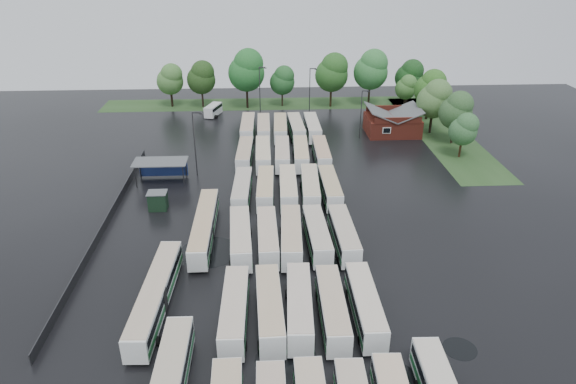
{
  "coord_description": "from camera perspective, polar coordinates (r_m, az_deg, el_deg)",
  "views": [
    {
      "loc": [
        -1.26,
        -52.21,
        33.54
      ],
      "look_at": [
        2.0,
        12.0,
        2.5
      ],
      "focal_mm": 32.0,
      "sensor_mm": 36.0,
      "label": 1
    }
  ],
  "objects": [
    {
      "name": "puddle_2",
      "position": [
        63.25,
        -8.77,
        -6.59
      ],
      "size": [
        7.2,
        7.2,
        0.01
      ],
      "primitive_type": "cylinder",
      "color": "black",
      "rests_on": "ground"
    },
    {
      "name": "bus_r3c3",
      "position": [
        74.58,
        2.48,
        0.52
      ],
      "size": [
        2.96,
        11.59,
        3.2
      ],
      "rotation": [
        0.0,
        0.0,
        -0.05
      ],
      "color": "white",
      "rests_on": "ground"
    },
    {
      "name": "grass_strip_north",
      "position": [
        121.76,
        -1.28,
        9.78
      ],
      "size": [
        80.0,
        10.0,
        0.01
      ],
      "primitive_type": "cube",
      "color": "#26451D",
      "rests_on": "ground"
    },
    {
      "name": "bus_r2c2",
      "position": [
        62.25,
        0.35,
        -4.93
      ],
      "size": [
        2.9,
        11.61,
        3.21
      ],
      "rotation": [
        0.0,
        0.0,
        -0.04
      ],
      "color": "white",
      "rests_on": "ground"
    },
    {
      "name": "tree_north_6",
      "position": [
        122.71,
        13.4,
        12.47
      ],
      "size": [
        6.32,
        6.32,
        10.47
      ],
      "color": "black",
      "rests_on": "ground"
    },
    {
      "name": "bus_r2c1",
      "position": [
        62.33,
        -2.29,
        -4.98
      ],
      "size": [
        2.58,
        11.13,
        3.09
      ],
      "rotation": [
        0.0,
        0.0,
        0.02
      ],
      "color": "white",
      "rests_on": "ground"
    },
    {
      "name": "bus_r5c2",
      "position": [
        99.34,
        -0.86,
        7.11
      ],
      "size": [
        2.78,
        11.53,
        3.19
      ],
      "rotation": [
        0.0,
        0.0,
        -0.03
      ],
      "color": "white",
      "rests_on": "ground"
    },
    {
      "name": "bus_r2c4",
      "position": [
        63.01,
        6.21,
        -4.73
      ],
      "size": [
        2.63,
        11.26,
        3.12
      ],
      "rotation": [
        0.0,
        0.0,
        0.02
      ],
      "color": "white",
      "rests_on": "ground"
    },
    {
      "name": "wash_shed",
      "position": [
        81.84,
        -13.94,
        3.06
      ],
      "size": [
        8.2,
        4.2,
        3.58
      ],
      "color": "#2D2D30",
      "rests_on": "ground"
    },
    {
      "name": "bus_r1c0",
      "position": [
        51.1,
        -5.95,
        -12.9
      ],
      "size": [
        2.62,
        11.34,
        3.14
      ],
      "rotation": [
        0.0,
        0.0,
        -0.02
      ],
      "color": "white",
      "rests_on": "ground"
    },
    {
      "name": "bus_r3c1",
      "position": [
        74.45,
        -2.52,
        0.41
      ],
      "size": [
        2.69,
        11.07,
        3.06
      ],
      "rotation": [
        0.0,
        0.0,
        -0.03
      ],
      "color": "white",
      "rests_on": "ground"
    },
    {
      "name": "brick_building",
      "position": [
        103.26,
        11.5,
        7.39
      ],
      "size": [
        10.07,
        8.6,
        5.39
      ],
      "color": "maroon",
      "rests_on": "ground"
    },
    {
      "name": "bus_r5c1",
      "position": [
        99.67,
        -2.72,
        7.11
      ],
      "size": [
        2.41,
        11.12,
        3.09
      ],
      "rotation": [
        0.0,
        0.0,
        -0.0
      ],
      "color": "white",
      "rests_on": "ground"
    },
    {
      "name": "minibus",
      "position": [
        113.57,
        -8.31,
        9.03
      ],
      "size": [
        3.67,
        5.89,
        2.41
      ],
      "rotation": [
        0.0,
        0.0,
        -0.32
      ],
      "color": "silver",
      "rests_on": "ground"
    },
    {
      "name": "lamp_post_back_e",
      "position": [
        112.29,
        2.5,
        11.48
      ],
      "size": [
        1.55,
        0.3,
        10.1
      ],
      "color": "#2D2D30",
      "rests_on": "ground"
    },
    {
      "name": "puddle_0",
      "position": [
        48.33,
        -0.2,
        -18.17
      ],
      "size": [
        5.68,
        5.68,
        0.01
      ],
      "primitive_type": "cylinder",
      "color": "black",
      "rests_on": "ground"
    },
    {
      "name": "artic_bus_west_c",
      "position": [
        54.41,
        -14.48,
        -11.0
      ],
      "size": [
        3.1,
        16.68,
        3.08
      ],
      "rotation": [
        0.0,
        0.0,
        -0.05
      ],
      "color": "white",
      "rests_on": "ground"
    },
    {
      "name": "lamp_post_back_w",
      "position": [
        111.47,
        -3.09,
        11.49
      ],
      "size": [
        1.62,
        0.32,
        10.53
      ],
      "color": "#2D2D30",
      "rests_on": "ground"
    },
    {
      "name": "lamp_post_ne",
      "position": [
        98.39,
        8.19,
        8.9
      ],
      "size": [
        1.44,
        0.28,
        9.34
      ],
      "color": "#2D2D30",
      "rests_on": "ground"
    },
    {
      "name": "west_fence",
      "position": [
        71.75,
        -19.54,
        -3.18
      ],
      "size": [
        0.1,
        50.0,
        1.2
      ],
      "primitive_type": "cube",
      "color": "#2D2D30",
      "rests_on": "ground"
    },
    {
      "name": "bus_r1c1",
      "position": [
        51.08,
        -2.06,
        -12.77
      ],
      "size": [
        2.78,
        11.39,
        3.15
      ],
      "rotation": [
        0.0,
        0.0,
        0.03
      ],
      "color": "white",
      "rests_on": "ground"
    },
    {
      "name": "bus_r5c4",
      "position": [
        99.69,
        2.72,
        7.16
      ],
      "size": [
        2.57,
        11.62,
        3.23
      ],
      "rotation": [
        0.0,
        0.0,
        0.01
      ],
      "color": "white",
      "rests_on": "ground"
    },
    {
      "name": "tree_north_2",
      "position": [
        116.91,
        -4.57,
        13.38
      ],
      "size": [
        8.07,
        8.07,
        13.37
      ],
      "color": "black",
      "rests_on": "ground"
    },
    {
      "name": "bus_r4c1",
      "position": [
        86.52,
        -2.78,
        4.18
      ],
      "size": [
        2.45,
        11.44,
        3.18
      ],
      "rotation": [
        0.0,
        0.0,
        0.0
      ],
      "color": "white",
      "rests_on": "ground"
    },
    {
      "name": "bus_r4c0",
      "position": [
        86.86,
        -4.82,
        4.17
      ],
      "size": [
        2.81,
        11.18,
        3.09
      ],
      "rotation": [
        0.0,
        0.0,
        -0.04
      ],
      "color": "white",
      "rests_on": "ground"
    },
    {
      "name": "puddle_3",
      "position": [
        60.57,
        5.24,
        -7.97
      ],
      "size": [
        3.19,
        3.19,
        0.01
      ],
      "primitive_type": "cylinder",
      "color": "black",
      "rests_on": "ground"
    },
    {
      "name": "bus_r2c3",
      "position": [
        62.69,
        3.25,
        -4.78
      ],
      "size": [
        2.75,
        11.26,
        3.11
      ],
      "rotation": [
        0.0,
        0.0,
        0.03
      ],
      "color": "white",
      "rests_on": "ground"
    },
    {
      "name": "lamp_post_nw",
      "position": [
        81.85,
        -10.26,
        5.78
      ],
      "size": [
        1.62,
        0.32,
        10.55
      ],
      "color": "#2D2D30",
      "rests_on": "ground"
    },
    {
      "name": "tree_north_4",
      "position": [
        118.01,
        4.97,
        13.13
      ],
      "size": [
        7.41,
        7.41,
        12.28
      ],
      "color": "#312313",
      "rests_on": "ground"
    },
    {
      "name": "ground",
      "position": [
        62.07,
        -1.29,
        -6.95
      ],
      "size": [
        160.0,
        160.0,
        0.0
      ],
      "primitive_type": "plane",
      "color": "black",
      "rests_on": "ground"
    },
    {
      "name": "tree_east_3",
      "position": [
        112.6,
        15.6,
        11.15
      ],
      "size": [
        6.46,
        6.46,
        10.7
      ],
      "color": "black",
      "rests_on": "ground"
    },
    {
      "name": "bus_r1c2",
      "position": [
        51.3,
        1.26,
        -12.55
      ],
      "size": [
        2.91,
        11.42,
        3.15
      ],
      "rotation": [
        0.0,
        0.0,
        -0.05
      ],
      "color": "white",
      "rests_on": "ground"
    },
    {
      "name": "bus_r3c2",
      "position": [
        74.41,
        0.01,
        0.47
      ],
      "size": [
        2.68,
        11.43,
        3.17
      ],
      "rotation": [
        0.0,
        0.0,
        -0.02
      ],
      "color": "white",
      "rests_on": "ground"
    },
    {
      "name": "tree_north_5",
      "position": [
        120.3,
        9.28,
        13.31
      ],
      "size": [
        7.74,
        7.74,
        12.83
      ],
      "color": "black",
      "rests_on": "ground"
    },
    {
      "name": "tree_east_4",
      "position": [
        119.43,
        13.04,
        11.31
      ],
      "size": [
        4.72,
        4.72,
        7.81
      ],
      "color": "black",
      "rests_on": "ground"
    },
    {
      "name": "bus_r1c3",
      "position": [
        51.3,
        4.93,
        -12.71
      ],
      "size": [
        2.47,
        11.16,
        3.1
      ],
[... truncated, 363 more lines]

